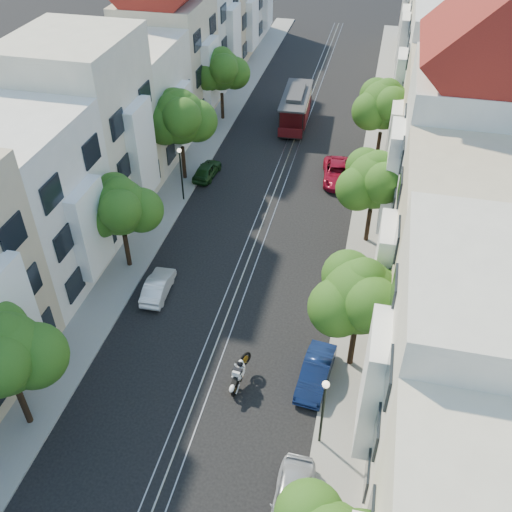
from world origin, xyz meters
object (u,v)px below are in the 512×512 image
Objects in this scene: sportbike_rider at (239,373)px; cable_car at (296,106)px; tree_w_b at (121,208)px; lamp_west at (181,167)px; lamp_east at (324,404)px; parked_car_e_near at (292,501)px; parked_car_w_far at (207,170)px; tree_w_a at (4,356)px; tree_w_d at (222,71)px; tree_e_b at (361,298)px; parked_car_e_mid at (316,372)px; parked_car_w_mid at (158,286)px; tree_e_c at (375,182)px; tree_e_d at (385,106)px; parked_car_e_far at (337,173)px; tree_w_c at (180,118)px.

sportbike_rider is 0.30× the size of cable_car.
tree_w_b reaches higher than lamp_west.
lamp_east is 21.97m from lamp_west.
parked_car_e_near reaches higher than parked_car_w_far.
tree_w_a is 34.00m from tree_w_d.
tree_w_d is 14.11m from lamp_west.
parked_car_e_near is (11.90, -21.43, -2.16)m from lamp_west.
parked_car_w_far is (-11.20, 25.11, -0.09)m from parked_car_e_near.
tree_e_b is 9.48m from parked_car_e_near.
tree_w_a reaches higher than sportbike_rider.
cable_car reaches higher than parked_car_e_mid.
tree_w_d is 1.68× the size of parked_car_e_mid.
sportbike_rider is 3.85m from parked_car_e_mid.
tree_w_d is (-0.00, 34.00, -0.13)m from tree_w_a.
lamp_east is 1.00× the size of lamp_west.
tree_w_a is 1.07× the size of tree_w_b.
parked_car_w_mid is (-3.97, -24.67, -1.10)m from cable_car.
parked_car_e_mid is 11.01m from parked_car_w_mid.
tree_w_d is at bearing 119.47° from parked_car_e_mid.
tree_e_c is at bearing 87.81° from parked_car_e_mid.
parked_car_e_mid is (12.74, -6.50, -3.76)m from tree_w_b.
parked_car_e_mid is (6.10, -29.13, -1.04)m from cable_car.
tree_w_d is 24.52m from parked_car_w_mid.
parked_car_w_far is at bearing 86.29° from tree_w_a.
tree_e_d is at bearing -38.63° from cable_car.
tree_e_d is 1.65× the size of lamp_west.
parked_car_e_far is at bearing 65.62° from tree_w_a.
cable_car is 2.15× the size of parked_car_w_far.
tree_w_c reaches higher than lamp_west.
tree_e_d is at bearing 49.73° from tree_w_b.
tree_w_c is 1.09× the size of tree_w_d.
tree_e_c is at bearing -67.64° from cable_car.
parked_car_e_far is (4.90, -9.17, -1.03)m from cable_car.
tree_e_c is 0.87× the size of cable_car.
cable_car is at bearing 107.21° from parked_car_e_mid.
parked_car_e_far is at bearing 98.81° from tree_e_b.
tree_e_d is at bearing 87.63° from parked_car_e_near.
tree_w_a reaches higher than parked_car_e_near.
lamp_west is at bearing 119.80° from parked_car_e_near.
tree_w_c is 1.71× the size of lamp_east.
sportbike_rider is (9.04, -7.53, -3.55)m from tree_w_b.
tree_w_d is 1.63× the size of parked_car_e_near.
tree_w_d is at bearing 90.00° from tree_w_c.
parked_car_e_near reaches higher than parked_car_e_mid.
tree_e_b reaches higher than sportbike_rider.
parked_car_e_far is at bearing 93.32° from parked_car_e_near.
tree_w_d is at bearing 93.44° from lamp_west.
cable_car is 2.13× the size of parked_car_w_mid.
tree_w_c is (-14.40, 16.00, 0.34)m from tree_e_b.
parked_car_w_far is at bearing -81.49° from tree_w_d.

